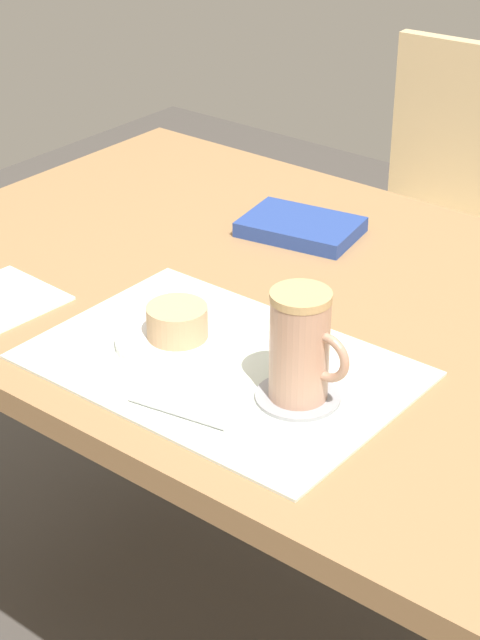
{
  "coord_description": "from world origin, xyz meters",
  "views": [
    {
      "loc": [
        0.8,
        -1.1,
        1.44
      ],
      "look_at": [
        0.06,
        -0.17,
        0.77
      ],
      "focal_mm": 60.0,
      "sensor_mm": 36.0,
      "label": 1
    }
  ],
  "objects_px": {
    "wooden_chair": "(444,239)",
    "coffee_mug": "(301,346)",
    "small_book": "(301,227)",
    "dining_table": "(280,337)",
    "pastry_plate": "(178,340)",
    "pastry": "(177,322)"
  },
  "relations": [
    {
      "from": "small_book",
      "to": "pastry",
      "type": "bearing_deg",
      "value": -88.24
    },
    {
      "from": "wooden_chair",
      "to": "coffee_mug",
      "type": "relative_size",
      "value": 6.25
    },
    {
      "from": "dining_table",
      "to": "small_book",
      "type": "relative_size",
      "value": 6.88
    },
    {
      "from": "pastry_plate",
      "to": "small_book",
      "type": "distance_m",
      "value": 0.4
    },
    {
      "from": "wooden_chair",
      "to": "small_book",
      "type": "height_order",
      "value": "wooden_chair"
    },
    {
      "from": "wooden_chair",
      "to": "coffee_mug",
      "type": "xyz_separation_m",
      "value": [
        0.34,
        -1.01,
        0.33
      ]
    },
    {
      "from": "pastry",
      "to": "small_book",
      "type": "relative_size",
      "value": 0.44
    },
    {
      "from": "dining_table",
      "to": "pastry",
      "type": "height_order",
      "value": "pastry"
    },
    {
      "from": "pastry_plate",
      "to": "pastry",
      "type": "distance_m",
      "value": 0.03
    },
    {
      "from": "wooden_chair",
      "to": "small_book",
      "type": "relative_size",
      "value": 4.81
    },
    {
      "from": "wooden_chair",
      "to": "pastry_plate",
      "type": "bearing_deg",
      "value": 94.34
    },
    {
      "from": "coffee_mug",
      "to": "dining_table",
      "type": "bearing_deg",
      "value": 131.04
    },
    {
      "from": "pastry_plate",
      "to": "coffee_mug",
      "type": "bearing_deg",
      "value": -1.78
    },
    {
      "from": "wooden_chair",
      "to": "dining_table",
      "type": "bearing_deg",
      "value": 97.34
    },
    {
      "from": "dining_table",
      "to": "coffee_mug",
      "type": "bearing_deg",
      "value": -48.96
    },
    {
      "from": "dining_table",
      "to": "coffee_mug",
      "type": "distance_m",
      "value": 0.32
    },
    {
      "from": "pastry_plate",
      "to": "small_book",
      "type": "xyz_separation_m",
      "value": [
        -0.08,
        0.39,
        0.0
      ]
    },
    {
      "from": "pastry_plate",
      "to": "wooden_chair",
      "type": "bearing_deg",
      "value": 97.93
    },
    {
      "from": "small_book",
      "to": "dining_table",
      "type": "bearing_deg",
      "value": -72.14
    },
    {
      "from": "dining_table",
      "to": "pastry",
      "type": "bearing_deg",
      "value": -93.86
    },
    {
      "from": "dining_table",
      "to": "small_book",
      "type": "xyz_separation_m",
      "value": [
        -0.1,
        0.18,
        0.09
      ]
    },
    {
      "from": "wooden_chair",
      "to": "pastry_plate",
      "type": "distance_m",
      "value": 1.05
    }
  ]
}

